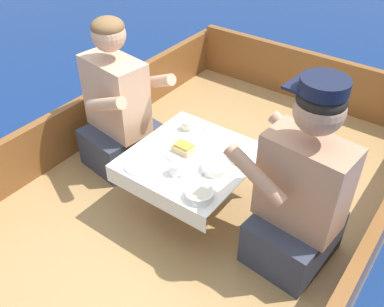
{
  "coord_description": "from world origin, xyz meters",
  "views": [
    {
      "loc": [
        1.08,
        -1.44,
        2.1
      ],
      "look_at": [
        0.0,
        0.04,
        0.69
      ],
      "focal_mm": 40.0,
      "sensor_mm": 36.0,
      "label": 1
    }
  ],
  "objects_px": {
    "person_port": "(118,110)",
    "tin_can": "(187,125)",
    "coffee_cup_starboard": "(176,169)",
    "person_starboard": "(301,194)",
    "sandwich": "(184,148)",
    "coffee_cup_port": "(238,156)"
  },
  "relations": [
    {
      "from": "sandwich",
      "to": "tin_can",
      "type": "xyz_separation_m",
      "value": [
        -0.12,
        0.19,
        -0.0
      ]
    },
    {
      "from": "person_port",
      "to": "person_starboard",
      "type": "distance_m",
      "value": 1.25
    },
    {
      "from": "person_port",
      "to": "sandwich",
      "type": "height_order",
      "value": "person_port"
    },
    {
      "from": "person_port",
      "to": "tin_can",
      "type": "relative_size",
      "value": 14.58
    },
    {
      "from": "person_port",
      "to": "coffee_cup_starboard",
      "type": "relative_size",
      "value": 10.33
    },
    {
      "from": "person_starboard",
      "to": "sandwich",
      "type": "distance_m",
      "value": 0.68
    },
    {
      "from": "person_starboard",
      "to": "coffee_cup_port",
      "type": "height_order",
      "value": "person_starboard"
    },
    {
      "from": "coffee_cup_port",
      "to": "person_starboard",
      "type": "bearing_deg",
      "value": -15.23
    },
    {
      "from": "person_starboard",
      "to": "coffee_cup_starboard",
      "type": "xyz_separation_m",
      "value": [
        -0.61,
        -0.18,
        -0.03
      ]
    },
    {
      "from": "person_starboard",
      "to": "coffee_cup_port",
      "type": "relative_size",
      "value": 9.61
    },
    {
      "from": "person_port",
      "to": "person_starboard",
      "type": "relative_size",
      "value": 0.95
    },
    {
      "from": "sandwich",
      "to": "coffee_cup_port",
      "type": "height_order",
      "value": "sandwich"
    },
    {
      "from": "sandwich",
      "to": "coffee_cup_starboard",
      "type": "height_order",
      "value": "coffee_cup_starboard"
    },
    {
      "from": "person_starboard",
      "to": "coffee_cup_port",
      "type": "xyz_separation_m",
      "value": [
        -0.41,
        0.11,
        -0.03
      ]
    },
    {
      "from": "tin_can",
      "to": "person_port",
      "type": "bearing_deg",
      "value": -165.21
    },
    {
      "from": "coffee_cup_starboard",
      "to": "tin_can",
      "type": "relative_size",
      "value": 1.41
    },
    {
      "from": "person_starboard",
      "to": "tin_can",
      "type": "bearing_deg",
      "value": -7.56
    },
    {
      "from": "tin_can",
      "to": "coffee_cup_starboard",
      "type": "bearing_deg",
      "value": -61.34
    },
    {
      "from": "person_starboard",
      "to": "person_port",
      "type": "bearing_deg",
      "value": 2.33
    },
    {
      "from": "person_port",
      "to": "coffee_cup_starboard",
      "type": "bearing_deg",
      "value": -12.68
    },
    {
      "from": "person_starboard",
      "to": "sandwich",
      "type": "relative_size",
      "value": 8.93
    },
    {
      "from": "person_starboard",
      "to": "coffee_cup_port",
      "type": "bearing_deg",
      "value": -9.75
    }
  ]
}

